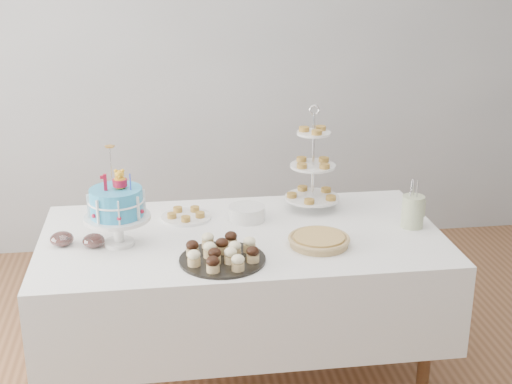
{
  "coord_description": "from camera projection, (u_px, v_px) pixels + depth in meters",
  "views": [
    {
      "loc": [
        -0.37,
        -2.84,
        2.1
      ],
      "look_at": [
        0.07,
        0.3,
        0.98
      ],
      "focal_mm": 50.0,
      "sensor_mm": 36.0,
      "label": 1
    }
  ],
  "objects": [
    {
      "name": "plate_stack",
      "position": [
        247.0,
        213.0,
        3.59
      ],
      "size": [
        0.18,
        0.18,
        0.07
      ],
      "color": "white",
      "rests_on": "table"
    },
    {
      "name": "birthday_cake",
      "position": [
        118.0,
        219.0,
        3.26
      ],
      "size": [
        0.3,
        0.3,
        0.47
      ],
      "rotation": [
        0.0,
        0.0,
        0.12
      ],
      "color": "white",
      "rests_on": "table"
    },
    {
      "name": "pastry_plate",
      "position": [
        186.0,
        215.0,
        3.61
      ],
      "size": [
        0.26,
        0.26,
        0.04
      ],
      "color": "white",
      "rests_on": "table"
    },
    {
      "name": "tiered_stand",
      "position": [
        313.0,
        166.0,
        3.67
      ],
      "size": [
        0.29,
        0.29,
        0.56
      ],
      "color": "silver",
      "rests_on": "table"
    },
    {
      "name": "utensil_pitcher",
      "position": [
        413.0,
        210.0,
        3.48
      ],
      "size": [
        0.12,
        0.11,
        0.24
      ],
      "rotation": [
        0.0,
        0.0,
        -0.09
      ],
      "color": "silver",
      "rests_on": "table"
    },
    {
      "name": "pie",
      "position": [
        319.0,
        240.0,
        3.29
      ],
      "size": [
        0.29,
        0.29,
        0.05
      ],
      "color": "tan",
      "rests_on": "table"
    },
    {
      "name": "walls",
      "position": [
        250.0,
        133.0,
        2.95
      ],
      "size": [
        5.04,
        4.04,
        2.7
      ],
      "color": "gray",
      "rests_on": "floor"
    },
    {
      "name": "table",
      "position": [
        242.0,
        277.0,
        3.5
      ],
      "size": [
        1.92,
        1.02,
        0.77
      ],
      "color": "white",
      "rests_on": "floor"
    },
    {
      "name": "jam_bowl_b",
      "position": [
        62.0,
        239.0,
        3.29
      ],
      "size": [
        0.11,
        0.11,
        0.06
      ],
      "color": "silver",
      "rests_on": "table"
    },
    {
      "name": "jam_bowl_a",
      "position": [
        94.0,
        241.0,
        3.27
      ],
      "size": [
        0.1,
        0.1,
        0.06
      ],
      "color": "silver",
      "rests_on": "table"
    },
    {
      "name": "cupcake_tray",
      "position": [
        222.0,
        252.0,
        3.12
      ],
      "size": [
        0.38,
        0.38,
        0.09
      ],
      "color": "black",
      "rests_on": "table"
    }
  ]
}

